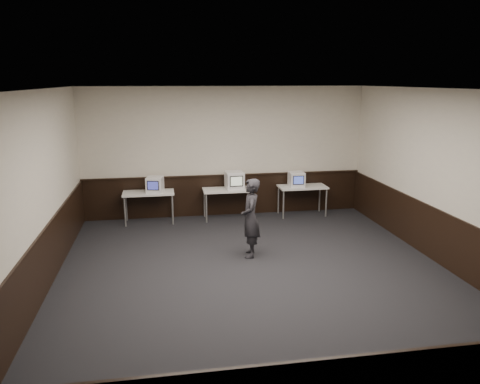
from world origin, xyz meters
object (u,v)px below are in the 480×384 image
desk_center (228,192)px  person (251,218)px  desk_left (149,195)px  emac_right (296,179)px  emac_left (155,185)px  desk_right (302,189)px  emac_center (234,180)px

desk_center → person: 2.57m
desk_left → emac_right: emac_right is taller
emac_left → emac_right: (3.47, 0.02, -0.00)m
desk_right → emac_center: emac_center is taller
desk_left → person: 3.24m
emac_right → person: bearing=-121.6°
desk_left → emac_left: bearing=-13.4°
emac_left → emac_right: same height
emac_left → emac_center: 1.91m
emac_left → person: bearing=-41.5°
desk_left → emac_center: (2.07, 0.00, 0.28)m
desk_left → desk_right: size_ratio=1.00×
desk_left → desk_right: 3.80m
desk_center → emac_left: bearing=-178.8°
desk_left → person: person is taller
desk_left → emac_center: emac_center is taller
emac_right → person: 3.04m
emac_left → emac_right: bearing=13.0°
person → desk_center: bearing=-168.6°
emac_left → emac_center: size_ratio=0.95×
desk_right → person: (-1.82, -2.56, 0.09)m
desk_right → person: 3.15m
desk_center → emac_center: size_ratio=2.48×
emac_left → person: 3.12m
emac_left → emac_right: 3.47m
desk_center → emac_left: (-1.74, -0.04, 0.26)m
emac_center → person: size_ratio=0.32×
emac_right → person: person is taller
desk_center → desk_right: (1.90, 0.00, 0.00)m
desk_left → emac_right: 3.64m
desk_center → emac_left: 1.76m
desk_right → emac_right: emac_right is taller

